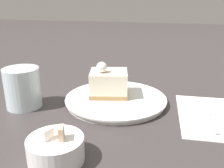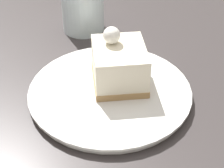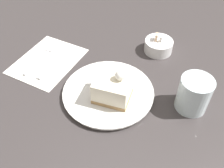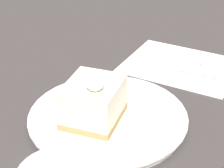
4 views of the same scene
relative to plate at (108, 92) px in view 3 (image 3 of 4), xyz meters
name	(u,v)px [view 3 (image 3 of 4)]	position (x,y,z in m)	size (l,w,h in m)	color
ground_plane	(117,89)	(0.01, 0.03, -0.01)	(4.00, 4.00, 0.00)	#383333
plate	(108,92)	(0.00, 0.00, 0.00)	(0.25, 0.25, 0.01)	silver
cake_slice	(113,88)	(0.02, -0.01, 0.04)	(0.11, 0.10, 0.09)	#AD8451
napkin	(48,60)	(-0.24, 0.03, -0.01)	(0.18, 0.22, 0.00)	white
fork	(45,54)	(-0.26, 0.05, 0.00)	(0.03, 0.18, 0.00)	#B2B2B7
knife	(51,65)	(-0.21, 0.02, 0.00)	(0.03, 0.17, 0.00)	#B2B2B7
sugar_bowl	(158,46)	(0.05, 0.25, 0.01)	(0.09, 0.09, 0.06)	white
drinking_glass	(194,94)	(0.21, 0.07, 0.04)	(0.08, 0.08, 0.09)	silver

